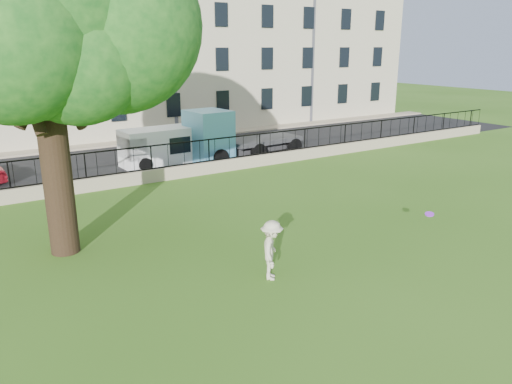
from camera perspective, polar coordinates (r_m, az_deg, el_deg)
ground at (r=13.99m, az=6.89°, el=-9.71°), size 120.00×120.00×0.00m
retaining_wall at (r=23.80m, az=-11.76°, el=1.86°), size 50.00×0.40×0.60m
iron_railing at (r=23.60m, az=-11.88°, el=3.87°), size 50.00×0.05×1.13m
street at (r=28.19m, az=-15.23°, el=3.26°), size 60.00×9.00×0.01m
sidewalk at (r=33.08m, az=-18.05°, el=5.01°), size 60.00×1.40×0.12m
building_row at (r=38.04m, az=-21.36°, el=16.51°), size 56.40×10.40×13.80m
tree at (r=15.54m, az=-24.27°, el=19.18°), size 8.50×6.72×10.79m
man at (r=13.54m, az=1.81°, el=-6.66°), size 1.14×1.23×1.66m
frisbee at (r=15.98m, az=19.21°, el=-2.40°), size 0.35×0.36×0.12m
white_van at (r=27.15m, az=-10.29°, el=5.20°), size 4.76×2.06×1.96m
blue_truck at (r=28.50m, az=-1.39°, el=6.85°), size 6.87×2.88×2.81m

